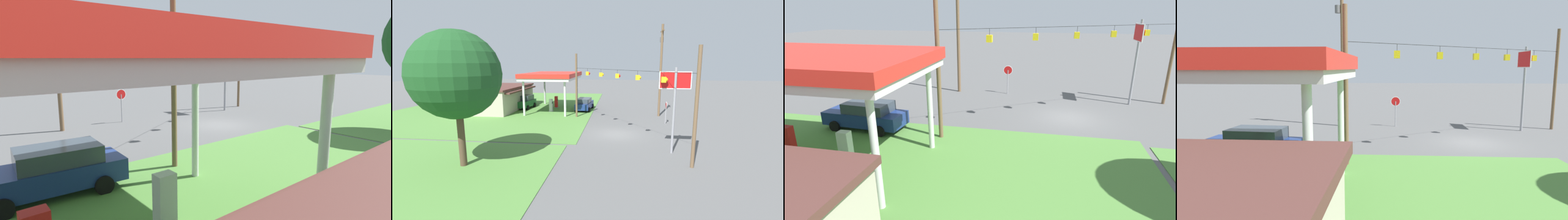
% 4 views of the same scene
% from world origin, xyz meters
% --- Properties ---
extents(ground_plane, '(160.00, 160.00, 0.00)m').
position_xyz_m(ground_plane, '(0.00, 0.00, 0.00)').
color(ground_plane, '#565656').
extents(gas_station_canopy, '(11.06, 6.73, 5.34)m').
position_xyz_m(gas_station_canopy, '(12.33, 9.13, 4.84)').
color(gas_station_canopy, silver).
rests_on(gas_station_canopy, ground).
extents(fuel_pump_near, '(0.71, 0.56, 1.75)m').
position_xyz_m(fuel_pump_near, '(10.76, 9.13, 0.83)').
color(fuel_pump_near, gray).
rests_on(fuel_pump_near, ground).
extents(car_at_pumps_front, '(5.08, 2.35, 1.75)m').
position_xyz_m(car_at_pumps_front, '(12.43, 4.64, 0.91)').
color(car_at_pumps_front, navy).
rests_on(car_at_pumps_front, ground).
extents(stop_sign_roadside, '(0.80, 0.08, 2.50)m').
position_xyz_m(stop_sign_roadside, '(4.93, -5.42, 1.81)').
color(stop_sign_roadside, '#99999E').
rests_on(stop_sign_roadside, ground).
extents(stop_sign_overhead, '(0.22, 2.29, 6.42)m').
position_xyz_m(stop_sign_overhead, '(-4.74, -4.21, 4.64)').
color(stop_sign_overhead, gray).
rests_on(stop_sign_overhead, ground).
extents(utility_pole_main, '(2.20, 0.44, 11.32)m').
position_xyz_m(utility_pole_main, '(9.34, -5.32, 6.29)').
color(utility_pole_main, brown).
rests_on(utility_pole_main, ground).
extents(signal_span_gantry, '(15.21, 10.24, 7.81)m').
position_xyz_m(signal_span_gantry, '(-0.00, -0.02, 4.35)').
color(signal_span_gantry, brown).
rests_on(signal_span_gantry, ground).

